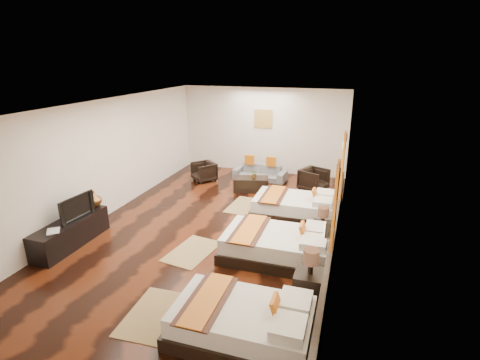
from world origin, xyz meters
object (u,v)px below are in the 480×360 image
(bed_near, at_px, (244,322))
(tv, at_px, (74,207))
(bed_far, at_px, (296,206))
(book, at_px, (47,232))
(tv_console, at_px, (71,233))
(armchair_right, at_px, (314,180))
(table_plant, at_px, (255,174))
(nightstand_a, at_px, (309,284))
(nightstand_b, at_px, (322,231))
(armchair_left, at_px, (204,172))
(bed_mid, at_px, (278,245))
(sofa, at_px, (260,172))
(figurine, at_px, (94,199))
(coffee_table, at_px, (251,184))

(bed_near, height_order, tv, tv)
(bed_far, height_order, book, bed_far)
(tv_console, xyz_separation_m, book, (0.00, -0.58, 0.29))
(armchair_right, height_order, table_plant, armchair_right)
(table_plant, bearing_deg, nightstand_a, -64.85)
(tv_console, xyz_separation_m, tv, (0.05, 0.14, 0.53))
(nightstand_a, height_order, tv, tv)
(bed_far, relative_size, nightstand_b, 2.43)
(bed_near, xyz_separation_m, armchair_left, (-3.20, 6.14, 0.04))
(bed_mid, xyz_separation_m, bed_far, (-0.00, 2.06, -0.01))
(sofa, xyz_separation_m, armchair_right, (1.73, -0.47, 0.09))
(nightstand_b, xyz_separation_m, armchair_left, (-3.95, 3.05, 0.01))
(bed_mid, bearing_deg, figurine, 179.67)
(nightstand_a, distance_m, coffee_table, 5.18)
(bed_far, relative_size, book, 6.59)
(book, relative_size, armchair_left, 0.46)
(tv_console, distance_m, tv, 0.55)
(tv, xyz_separation_m, sofa, (2.61, 5.16, -0.56))
(nightstand_b, relative_size, armchair_left, 1.25)
(book, bearing_deg, tv, 86.05)
(bed_mid, xyz_separation_m, table_plant, (-1.43, 3.46, 0.25))
(tv_console, bearing_deg, coffee_table, 58.00)
(nightstand_b, relative_size, tv, 0.94)
(table_plant, bearing_deg, tv, -123.57)
(nightstand_b, bearing_deg, nightstand_a, -90.00)
(book, bearing_deg, sofa, 65.70)
(armchair_left, bearing_deg, nightstand_b, 2.96)
(book, bearing_deg, armchair_left, 79.24)
(nightstand_a, bearing_deg, figurine, 166.44)
(tv_console, height_order, armchair_right, armchair_right)
(book, distance_m, figurine, 1.39)
(bed_mid, bearing_deg, nightstand_a, -57.36)
(bed_mid, height_order, armchair_right, bed_mid)
(nightstand_b, xyz_separation_m, book, (-4.95, -2.21, 0.28))
(bed_near, bearing_deg, figurine, 151.63)
(sofa, height_order, armchair_right, armchair_right)
(bed_far, bearing_deg, bed_near, -90.00)
(bed_far, height_order, armchair_right, bed_far)
(book, xyz_separation_m, figurine, (0.00, 1.38, 0.16))
(nightstand_a, xyz_separation_m, sofa, (-2.29, 5.70, -0.09))
(tv_console, bearing_deg, bed_mid, 10.47)
(nightstand_a, xyz_separation_m, armchair_left, (-3.95, 5.07, -0.03))
(bed_near, height_order, bed_mid, bed_mid)
(nightstand_b, distance_m, coffee_table, 3.48)
(nightstand_a, xyz_separation_m, tv_console, (-4.95, 0.39, -0.05))
(tv, bearing_deg, armchair_right, -37.70)
(bed_mid, relative_size, nightstand_a, 2.25)
(book, height_order, figurine, figurine)
(figurine, relative_size, sofa, 0.21)
(bed_near, xyz_separation_m, coffee_table, (-1.54, 5.72, -0.06))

